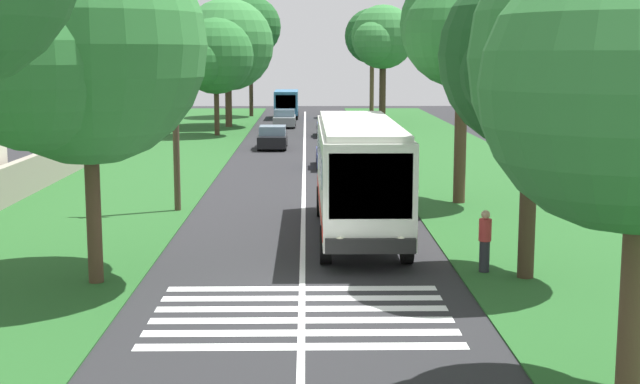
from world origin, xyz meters
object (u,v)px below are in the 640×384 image
object	(u,v)px
coach_bus	(358,170)
roadside_tree_right_4	(381,39)
trailing_car_0	(333,155)
trailing_minibus_0	(286,101)
roadside_tree_right_3	(459,29)
roadside_tree_right_2	(528,61)
roadside_tree_right_1	(636,69)
pedestrian	(485,240)
trailing_car_3	(284,119)
trailing_car_1	(273,138)
roadside_tree_left_4	(214,58)
utility_pole	(175,91)
roadside_tree_left_1	(248,29)
roadside_tree_right_0	(371,37)
roadside_tree_left_3	(82,53)
trailing_car_2	(329,127)

from	to	relation	value
coach_bus	roadside_tree_right_4	xyz separation A→B (m)	(44.82, -4.45, 4.90)
trailing_car_0	trailing_minibus_0	world-z (taller)	trailing_minibus_0
roadside_tree_right_3	roadside_tree_right_2	bearing A→B (deg)	179.05
roadside_tree_right_1	pedestrian	distance (m)	10.61
roadside_tree_right_4	trailing_car_3	bearing A→B (deg)	101.28
roadside_tree_right_3	trailing_car_0	bearing A→B (deg)	21.25
trailing_car_1	trailing_minibus_0	size ratio (longest dim) A/B	0.72
roadside_tree_left_4	utility_pole	xyz separation A→B (m)	(-30.97, -1.74, -1.06)
trailing_car_1	utility_pole	distance (m)	22.81
roadside_tree_left_1	roadside_tree_right_0	bearing A→B (deg)	-92.43
pedestrian	roadside_tree_right_3	bearing A→B (deg)	-5.46
trailing_car_1	roadside_tree_left_3	xyz separation A→B (m)	(-32.84, 3.51, 5.24)
trailing_car_3	roadside_tree_left_1	bearing A→B (deg)	16.84
roadside_tree_right_0	roadside_tree_right_3	distance (m)	48.60
trailing_car_3	roadside_tree_right_1	distance (m)	58.45
trailing_car_0	pedestrian	world-z (taller)	pedestrian
trailing_car_2	roadside_tree_right_4	world-z (taller)	roadside_tree_right_4
trailing_car_1	roadside_tree_right_4	size ratio (longest dim) A/B	0.44
roadside_tree_right_3	roadside_tree_right_4	bearing A→B (deg)	-0.37
roadside_tree_left_3	utility_pole	xyz separation A→B (m)	(10.52, -0.76, -1.39)
roadside_tree_left_4	roadside_tree_right_2	world-z (taller)	roadside_tree_left_4
roadside_tree_left_1	trailing_car_0	bearing A→B (deg)	-169.76
coach_bus	trailing_minibus_0	world-z (taller)	coach_bus
coach_bus	pedestrian	size ratio (longest dim) A/B	6.60
roadside_tree_left_3	roadside_tree_left_4	size ratio (longest dim) A/B	1.08
trailing_car_3	trailing_minibus_0	size ratio (longest dim) A/B	0.72
roadside_tree_right_0	roadside_tree_right_3	bearing A→B (deg)	179.85
roadside_tree_left_1	utility_pole	xyz separation A→B (m)	(-50.61, -0.52, -3.66)
roadside_tree_right_2	trailing_car_0	bearing A→B (deg)	10.44
coach_bus	roadside_tree_left_3	bearing A→B (deg)	129.11
roadside_tree_right_2	utility_pole	distance (m)	14.70
trailing_car_3	roadside_tree_right_2	bearing A→B (deg)	-171.33
roadside_tree_right_2	pedestrian	bearing A→B (deg)	60.57
roadside_tree_right_4	roadside_tree_right_0	bearing A→B (deg)	0.74
trailing_car_1	roadside_tree_left_4	size ratio (longest dim) A/B	0.51
trailing_car_0	coach_bus	bearing A→B (deg)	-179.11
roadside_tree_right_0	utility_pole	size ratio (longest dim) A/B	1.15
trailing_car_3	roadside_tree_right_0	size ratio (longest dim) A/B	0.43
trailing_minibus_0	utility_pole	xyz separation A→B (m)	(-48.36, 3.05, 2.97)
roadside_tree_right_4	roadside_tree_left_4	bearing A→B (deg)	126.05
trailing_car_3	roadside_tree_left_1	distance (m)	14.57
trailing_minibus_0	trailing_car_2	bearing A→B (deg)	-168.88
trailing_car_1	trailing_car_3	bearing A→B (deg)	-1.21
trailing_car_2	roadside_tree_right_3	bearing A→B (deg)	-171.77
roadside_tree_left_1	trailing_car_3	bearing A→B (deg)	-163.16
roadside_tree_left_1	utility_pole	bearing A→B (deg)	-179.41
trailing_car_1	coach_bus	bearing A→B (deg)	-171.98
roadside_tree_right_0	utility_pole	world-z (taller)	roadside_tree_right_0
trailing_car_1	trailing_car_2	bearing A→B (deg)	-24.25
pedestrian	trailing_car_2	bearing A→B (deg)	4.45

